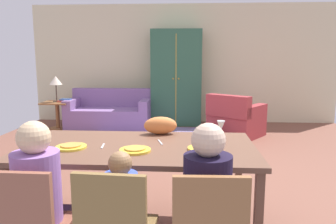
{
  "coord_description": "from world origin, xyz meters",
  "views": [
    {
      "loc": [
        0.12,
        -4.19,
        1.49
      ],
      "look_at": [
        -0.12,
        -0.31,
        0.85
      ],
      "focal_mm": 35.09,
      "sensor_mm": 36.0,
      "label": 1
    }
  ],
  "objects_px": {
    "plate_near_child": "(135,150)",
    "handbag": "(209,135)",
    "side_table": "(57,111)",
    "couch": "(110,113)",
    "person_woman": "(206,214)",
    "person_child": "(123,223)",
    "cat": "(160,125)",
    "wine_glass": "(221,127)",
    "person_man": "(41,209)",
    "armchair": "(235,120)",
    "plate_near_woman": "(203,149)",
    "plate_near_man": "(71,147)",
    "dining_table": "(139,152)",
    "book_upper": "(66,100)",
    "table_lamp": "(56,81)",
    "book_lower": "(63,101)",
    "armoire": "(176,78)"
  },
  "relations": [
    {
      "from": "plate_near_man",
      "to": "book_upper",
      "type": "distance_m",
      "value": 4.46
    },
    {
      "from": "cat",
      "to": "couch",
      "type": "xyz_separation_m",
      "value": [
        -1.43,
        3.82,
        -0.54
      ]
    },
    {
      "from": "person_man",
      "to": "plate_near_man",
      "type": "bearing_deg",
      "value": 90.07
    },
    {
      "from": "side_table",
      "to": "couch",
      "type": "bearing_deg",
      "value": 13.71
    },
    {
      "from": "cat",
      "to": "handbag",
      "type": "relative_size",
      "value": 1.0
    },
    {
      "from": "wine_glass",
      "to": "couch",
      "type": "distance_m",
      "value": 4.56
    },
    {
      "from": "person_woman",
      "to": "armoire",
      "type": "distance_m",
      "value": 5.41
    },
    {
      "from": "wine_glass",
      "to": "book_lower",
      "type": "relative_size",
      "value": 0.85
    },
    {
      "from": "person_woman",
      "to": "table_lamp",
      "type": "bearing_deg",
      "value": 121.44
    },
    {
      "from": "person_woman",
      "to": "cat",
      "type": "bearing_deg",
      "value": 108.81
    },
    {
      "from": "book_upper",
      "to": "handbag",
      "type": "distance_m",
      "value": 3.15
    },
    {
      "from": "armchair",
      "to": "side_table",
      "type": "distance_m",
      "value": 3.68
    },
    {
      "from": "armchair",
      "to": "armoire",
      "type": "distance_m",
      "value": 1.77
    },
    {
      "from": "armchair",
      "to": "handbag",
      "type": "bearing_deg",
      "value": -138.56
    },
    {
      "from": "wine_glass",
      "to": "armchair",
      "type": "xyz_separation_m",
      "value": [
        0.61,
        3.37,
        -0.57
      ]
    },
    {
      "from": "person_woman",
      "to": "side_table",
      "type": "xyz_separation_m",
      "value": [
        -2.88,
        4.7,
        -0.14
      ]
    },
    {
      "from": "dining_table",
      "to": "wine_glass",
      "type": "distance_m",
      "value": 0.76
    },
    {
      "from": "dining_table",
      "to": "plate_near_man",
      "type": "relative_size",
      "value": 7.87
    },
    {
      "from": "book_upper",
      "to": "cat",
      "type": "bearing_deg",
      "value": -57.34
    },
    {
      "from": "dining_table",
      "to": "handbag",
      "type": "bearing_deg",
      "value": 75.42
    },
    {
      "from": "plate_near_child",
      "to": "book_lower",
      "type": "bearing_deg",
      "value": 117.78
    },
    {
      "from": "person_woman",
      "to": "person_child",
      "type": "bearing_deg",
      "value": -179.45
    },
    {
      "from": "armoire",
      "to": "armchair",
      "type": "bearing_deg",
      "value": -43.35
    },
    {
      "from": "person_man",
      "to": "table_lamp",
      "type": "bearing_deg",
      "value": 110.9
    },
    {
      "from": "person_child",
      "to": "plate_near_man",
      "type": "bearing_deg",
      "value": 132.15
    },
    {
      "from": "dining_table",
      "to": "person_child",
      "type": "relative_size",
      "value": 2.13
    },
    {
      "from": "plate_near_woman",
      "to": "handbag",
      "type": "xyz_separation_m",
      "value": [
        0.26,
        3.19,
        -0.64
      ]
    },
    {
      "from": "couch",
      "to": "table_lamp",
      "type": "xyz_separation_m",
      "value": [
        -1.06,
        -0.26,
        0.71
      ]
    },
    {
      "from": "dining_table",
      "to": "person_man",
      "type": "relative_size",
      "value": 1.77
    },
    {
      "from": "dining_table",
      "to": "plate_near_woman",
      "type": "xyz_separation_m",
      "value": [
        0.54,
        -0.1,
        0.07
      ]
    },
    {
      "from": "table_lamp",
      "to": "book_lower",
      "type": "distance_m",
      "value": 0.44
    },
    {
      "from": "person_child",
      "to": "cat",
      "type": "bearing_deg",
      "value": 82.66
    },
    {
      "from": "couch",
      "to": "armchair",
      "type": "height_order",
      "value": "same"
    },
    {
      "from": "dining_table",
      "to": "armoire",
      "type": "relative_size",
      "value": 0.94
    },
    {
      "from": "handbag",
      "to": "plate_near_woman",
      "type": "bearing_deg",
      "value": -94.71
    },
    {
      "from": "plate_near_man",
      "to": "armchair",
      "type": "distance_m",
      "value": 4.14
    },
    {
      "from": "dining_table",
      "to": "armchair",
      "type": "distance_m",
      "value": 3.8
    },
    {
      "from": "plate_near_child",
      "to": "handbag",
      "type": "relative_size",
      "value": 0.78
    },
    {
      "from": "armchair",
      "to": "book_upper",
      "type": "xyz_separation_m",
      "value": [
        -3.48,
        0.49,
        0.3
      ]
    },
    {
      "from": "dining_table",
      "to": "plate_near_child",
      "type": "height_order",
      "value": "plate_near_child"
    },
    {
      "from": "dining_table",
      "to": "plate_near_woman",
      "type": "relative_size",
      "value": 7.87
    },
    {
      "from": "plate_near_child",
      "to": "plate_near_woman",
      "type": "distance_m",
      "value": 0.55
    },
    {
      "from": "plate_near_woman",
      "to": "person_woman",
      "type": "bearing_deg",
      "value": -90.1
    },
    {
      "from": "wine_glass",
      "to": "person_man",
      "type": "height_order",
      "value": "person_man"
    },
    {
      "from": "plate_near_man",
      "to": "person_child",
      "type": "relative_size",
      "value": 0.27
    },
    {
      "from": "armchair",
      "to": "plate_near_man",
      "type": "bearing_deg",
      "value": -116.92
    },
    {
      "from": "plate_near_child",
      "to": "plate_near_man",
      "type": "bearing_deg",
      "value": 173.67
    },
    {
      "from": "person_child",
      "to": "person_woman",
      "type": "height_order",
      "value": "person_woman"
    },
    {
      "from": "wine_glass",
      "to": "cat",
      "type": "xyz_separation_m",
      "value": [
        -0.56,
        0.25,
        -0.05
      ]
    },
    {
      "from": "plate_near_child",
      "to": "book_upper",
      "type": "height_order",
      "value": "plate_near_child"
    }
  ]
}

